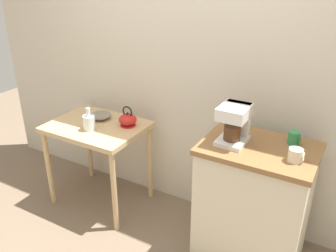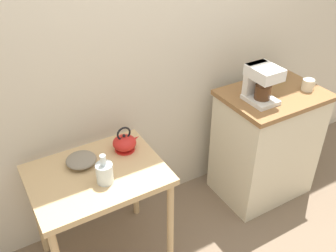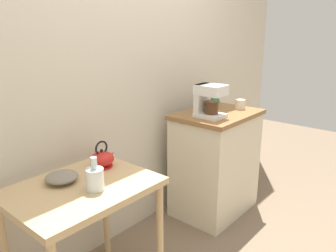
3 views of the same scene
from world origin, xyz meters
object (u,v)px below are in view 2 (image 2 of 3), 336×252
Objects in this scene: glass_carafe_vase at (105,172)px; mug_small_cream at (308,85)px; mug_tall_green at (280,74)px; coffee_maker at (261,82)px; teakettle at (125,143)px; bowl_stoneware at (81,160)px.

glass_carafe_vase is 2.02× the size of mug_small_cream.
mug_tall_green reaches higher than glass_carafe_vase.
coffee_maker is 0.40m from mug_tall_green.
teakettle is at bearing -179.11° from mug_tall_green.
teakettle is 0.98× the size of glass_carafe_vase.
coffee_maker reaches higher than glass_carafe_vase.
glass_carafe_vase is at bearing -73.26° from bowl_stoneware.
bowl_stoneware is 1.69m from mug_small_cream.
teakettle is 0.71× the size of coffee_maker.
teakettle is 1.98× the size of mug_small_cream.
coffee_maker is (0.96, -0.14, 0.25)m from teakettle.
teakettle is 0.31m from glass_carafe_vase.
teakettle is 2.10× the size of mug_tall_green.
mug_small_cream reaches higher than bowl_stoneware.
mug_tall_green is at bearing 0.89° from teakettle.
bowl_stoneware is 0.29m from teakettle.
glass_carafe_vase is 1.61m from mug_small_cream.
mug_small_cream is at bearing -75.37° from mug_tall_green.
mug_tall_green is at bearing 0.77° from bowl_stoneware.
bowl_stoneware is 1.29m from coffee_maker.
mug_tall_green is (1.61, 0.02, 0.17)m from bowl_stoneware.
coffee_maker reaches higher than mug_small_cream.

